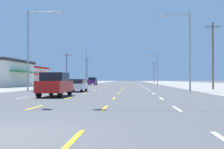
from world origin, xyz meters
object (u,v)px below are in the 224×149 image
(sedan_inner_left_near, at_px, (77,85))
(suv_far_left_midfar, at_px, (93,81))
(streetlight_left_row_1, at_px, (87,63))
(streetlight_left_row_0, at_px, (31,44))
(streetlight_right_row_1, at_px, (156,67))
(streetlight_right_row_0, at_px, (187,46))
(suv_inner_left_nearest, at_px, (55,84))
(sedan_far_left_mid, at_px, (66,84))

(sedan_inner_left_near, distance_m, suv_far_left_midfar, 40.67)
(streetlight_left_row_1, bearing_deg, streetlight_left_row_0, -89.98)
(streetlight_left_row_0, xyz_separation_m, streetlight_right_row_1, (19.42, 45.88, -0.91))
(streetlight_right_row_0, relative_size, streetlight_left_row_1, 0.93)
(suv_inner_left_nearest, distance_m, streetlight_left_row_1, 58.71)
(streetlight_right_row_0, bearing_deg, streetlight_right_row_1, 90.07)
(streetlight_right_row_1, bearing_deg, suv_far_left_midfar, -154.43)
(streetlight_left_row_1, distance_m, streetlight_right_row_1, 19.46)
(sedan_far_left_mid, distance_m, suv_far_left_midfar, 30.30)
(streetlight_left_row_0, height_order, streetlight_right_row_0, streetlight_left_row_0)
(streetlight_left_row_0, relative_size, streetlight_right_row_0, 1.06)
(sedan_far_left_mid, bearing_deg, sedan_inner_left_near, -70.20)
(suv_far_left_midfar, height_order, streetlight_left_row_0, streetlight_left_row_0)
(sedan_far_left_mid, bearing_deg, suv_inner_left_nearest, -79.48)
(suv_far_left_midfar, xyz_separation_m, streetlight_right_row_1, (16.84, 8.05, 4.01))
(streetlight_left_row_0, bearing_deg, streetlight_right_row_0, -0.00)
(suv_far_left_midfar, height_order, streetlight_right_row_0, streetlight_right_row_0)
(sedan_far_left_mid, xyz_separation_m, suv_far_left_midfar, (-0.18, 30.30, 0.27))
(suv_far_left_midfar, bearing_deg, streetlight_right_row_1, 25.57)
(suv_far_left_midfar, bearing_deg, suv_inner_left_nearest, -85.60)
(streetlight_left_row_1, bearing_deg, suv_far_left_midfar, -72.12)
(suv_inner_left_nearest, height_order, sedan_far_left_mid, suv_inner_left_nearest)
(streetlight_left_row_1, bearing_deg, suv_inner_left_nearest, -83.67)
(sedan_far_left_mid, height_order, streetlight_right_row_0, streetlight_right_row_0)
(suv_inner_left_nearest, xyz_separation_m, streetlight_right_row_1, (12.99, 58.14, 4.01))
(streetlight_left_row_0, bearing_deg, sedan_inner_left_near, -22.49)
(sedan_inner_left_near, bearing_deg, streetlight_right_row_1, 75.02)
(sedan_far_left_mid, bearing_deg, streetlight_right_row_1, 66.52)
(sedan_inner_left_near, height_order, sedan_far_left_mid, same)
(sedan_far_left_mid, distance_m, streetlight_right_row_1, 42.04)
(suv_far_left_midfar, xyz_separation_m, streetlight_left_row_0, (-2.59, -37.83, 4.92))
(streetlight_left_row_1, relative_size, streetlight_right_row_1, 1.21)
(sedan_inner_left_near, relative_size, streetlight_right_row_0, 0.47)
(streetlight_left_row_0, relative_size, streetlight_left_row_1, 0.98)
(streetlight_right_row_0, bearing_deg, streetlight_left_row_1, 113.01)
(sedan_inner_left_near, distance_m, streetlight_left_row_1, 49.25)
(streetlight_right_row_0, bearing_deg, streetlight_left_row_0, 180.00)
(sedan_inner_left_near, height_order, streetlight_left_row_0, streetlight_left_row_0)
(suv_inner_left_nearest, distance_m, sedan_inner_left_near, 9.60)
(sedan_inner_left_near, xyz_separation_m, streetlight_right_row_1, (12.99, 48.54, 4.28))
(streetlight_right_row_1, bearing_deg, streetlight_right_row_0, -89.93)
(sedan_inner_left_near, distance_m, streetlight_left_row_0, 8.68)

